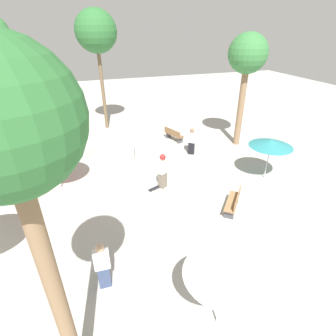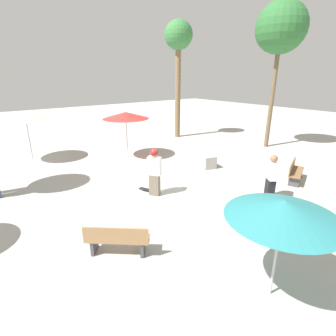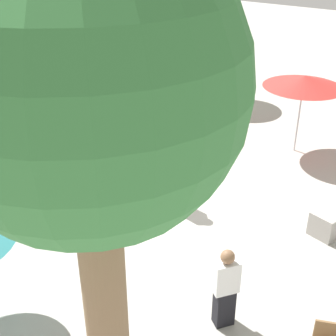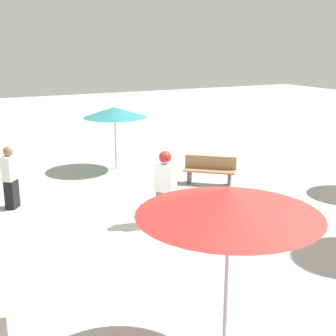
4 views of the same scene
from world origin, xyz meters
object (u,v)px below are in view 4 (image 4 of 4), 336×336
at_px(skateboard, 175,226).
at_px(shade_umbrella_teal, 115,112).
at_px(skater_main, 165,185).
at_px(bench_near, 210,170).
at_px(shade_umbrella_red, 229,202).
at_px(concrete_ledge, 0,288).
at_px(bystander_watching, 10,178).

distance_m(skateboard, shade_umbrella_teal, 6.13).
distance_m(skater_main, skateboard, 1.00).
bearing_deg(bench_near, shade_umbrella_red, 99.65).
height_order(skateboard, bench_near, bench_near).
relative_size(skater_main, concrete_ledge, 0.62).
height_order(skateboard, shade_umbrella_red, shade_umbrella_red).
relative_size(shade_umbrella_red, bystander_watching, 1.47).
bearing_deg(bystander_watching, shade_umbrella_teal, -19.51).
bearing_deg(skater_main, bench_near, 95.03).
bearing_deg(shade_umbrella_red, concrete_ledge, 131.72).
height_order(skater_main, concrete_ledge, skater_main).
relative_size(bench_near, bystander_watching, 0.90).
bearing_deg(bench_near, skateboard, 85.86).
xyz_separation_m(concrete_ledge, bench_near, (6.84, 4.28, 0.13)).
relative_size(concrete_ledge, shade_umbrella_red, 1.17).
bearing_deg(bench_near, bystander_watching, 35.49).
distance_m(concrete_ledge, bystander_watching, 4.95).
height_order(skateboard, concrete_ledge, concrete_ledge).
relative_size(concrete_ledge, bystander_watching, 1.73).
distance_m(bench_near, shade_umbrella_teal, 3.92).
bearing_deg(shade_umbrella_teal, skater_main, -98.78).
bearing_deg(shade_umbrella_red, bystander_watching, 101.32).
xyz_separation_m(bench_near, shade_umbrella_teal, (-1.91, 3.06, 1.54)).
xyz_separation_m(skater_main, bystander_watching, (-3.09, 2.84, -0.14)).
bearing_deg(skateboard, shade_umbrella_teal, 149.54).
relative_size(skateboard, bench_near, 0.54).
relative_size(skateboard, shade_umbrella_red, 0.33).
xyz_separation_m(skateboard, shade_umbrella_red, (-1.60, -4.43, 2.23)).
distance_m(skater_main, shade_umbrella_teal, 5.53).
xyz_separation_m(skater_main, skateboard, (0.05, -0.40, -0.91)).
bearing_deg(skater_main, shade_umbrella_teal, 136.04).
distance_m(skateboard, concrete_ledge, 4.44).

